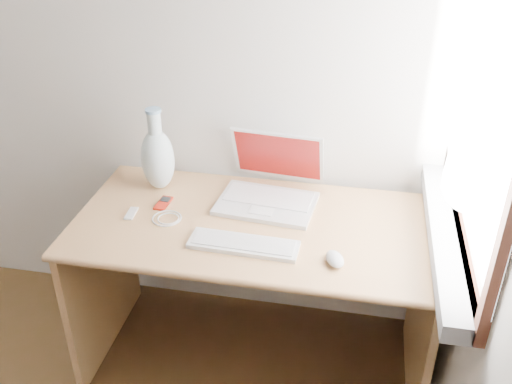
% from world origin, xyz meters
% --- Properties ---
extents(back_wall, '(3.50, 0.04, 2.60)m').
position_xyz_m(back_wall, '(0.00, 1.75, 1.30)').
color(back_wall, silver).
rests_on(back_wall, floor).
extents(window, '(0.11, 0.99, 1.10)m').
position_xyz_m(window, '(1.72, 1.30, 1.28)').
color(window, white).
rests_on(window, right_wall).
extents(desk, '(1.33, 0.67, 0.70)m').
position_xyz_m(desk, '(1.03, 1.46, 0.50)').
color(desk, tan).
rests_on(desk, floor).
extents(laptop, '(0.39, 0.34, 0.25)m').
position_xyz_m(laptop, '(1.05, 1.55, 0.76)').
color(laptop, silver).
rests_on(laptop, desk).
extents(external_keyboard, '(0.39, 0.13, 0.02)m').
position_xyz_m(external_keyboard, '(1.02, 1.22, 0.71)').
color(external_keyboard, white).
rests_on(external_keyboard, desk).
extents(mouse, '(0.09, 0.11, 0.03)m').
position_xyz_m(mouse, '(1.34, 1.19, 0.72)').
color(mouse, silver).
rests_on(mouse, desk).
extents(ipod, '(0.05, 0.10, 0.01)m').
position_xyz_m(ipod, '(0.66, 1.44, 0.71)').
color(ipod, '#B21B0C').
rests_on(ipod, desk).
extents(cable_coil, '(0.12, 0.12, 0.01)m').
position_xyz_m(cable_coil, '(0.71, 1.34, 0.71)').
color(cable_coil, white).
rests_on(cable_coil, desk).
extents(remote, '(0.04, 0.09, 0.01)m').
position_xyz_m(remote, '(0.56, 1.35, 0.71)').
color(remote, white).
rests_on(remote, desk).
extents(vase, '(0.13, 0.13, 0.34)m').
position_xyz_m(vase, '(0.60, 1.56, 0.84)').
color(vase, white).
rests_on(vase, desk).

